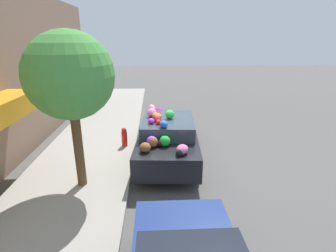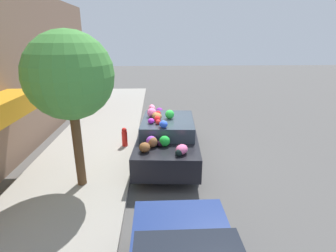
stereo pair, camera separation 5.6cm
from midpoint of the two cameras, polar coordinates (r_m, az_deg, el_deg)
ground_plane at (r=9.11m, az=-0.17°, el=-6.74°), size 60.00×60.00×0.00m
sidewalk_curb at (r=9.38m, az=-17.00°, el=-6.39°), size 24.00×3.20×0.14m
building_facade at (r=9.35m, az=-32.23°, el=8.70°), size 18.00×1.20×5.58m
street_tree at (r=6.75m, az=-20.41°, el=10.06°), size 2.13×2.13×3.99m
fire_hydrant at (r=9.65m, az=-9.28°, el=-2.37°), size 0.20×0.20×0.70m
art_car at (r=8.75m, az=0.10°, el=-2.30°), size 4.72×2.17×1.73m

